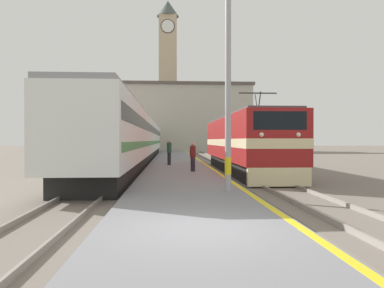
{
  "coord_description": "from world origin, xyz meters",
  "views": [
    {
      "loc": [
        -0.65,
        -7.61,
        2.07
      ],
      "look_at": [
        1.52,
        28.41,
        1.7
      ],
      "focal_mm": 35.0,
      "sensor_mm": 36.0,
      "label": 1
    }
  ],
  "objects_px": {
    "second_waiting_passenger": "(193,156)",
    "clock_tower": "(168,72)",
    "passenger_train": "(139,138)",
    "catenary_mast": "(233,71)",
    "locomotive_train": "(243,143)",
    "person_on_platform": "(169,151)"
  },
  "relations": [
    {
      "from": "second_waiting_passenger",
      "to": "clock_tower",
      "type": "relative_size",
      "value": 0.05
    },
    {
      "from": "passenger_train",
      "to": "second_waiting_passenger",
      "type": "height_order",
      "value": "passenger_train"
    },
    {
      "from": "catenary_mast",
      "to": "clock_tower",
      "type": "xyz_separation_m",
      "value": [
        -2.54,
        64.54,
        11.75
      ]
    },
    {
      "from": "second_waiting_passenger",
      "to": "clock_tower",
      "type": "distance_m",
      "value": 58.07
    },
    {
      "from": "person_on_platform",
      "to": "second_waiting_passenger",
      "type": "xyz_separation_m",
      "value": [
        1.37,
        -5.71,
        -0.1
      ]
    },
    {
      "from": "passenger_train",
      "to": "person_on_platform",
      "type": "height_order",
      "value": "passenger_train"
    },
    {
      "from": "locomotive_train",
      "to": "second_waiting_passenger",
      "type": "height_order",
      "value": "locomotive_train"
    },
    {
      "from": "clock_tower",
      "to": "locomotive_train",
      "type": "bearing_deg",
      "value": -84.66
    },
    {
      "from": "passenger_train",
      "to": "catenary_mast",
      "type": "relative_size",
      "value": 6.35
    },
    {
      "from": "clock_tower",
      "to": "passenger_train",
      "type": "bearing_deg",
      "value": -93.87
    },
    {
      "from": "person_on_platform",
      "to": "clock_tower",
      "type": "bearing_deg",
      "value": 90.35
    },
    {
      "from": "locomotive_train",
      "to": "passenger_train",
      "type": "relative_size",
      "value": 0.31
    },
    {
      "from": "passenger_train",
      "to": "catenary_mast",
      "type": "xyz_separation_m",
      "value": [
        5.23,
        -24.83,
        2.25
      ]
    },
    {
      "from": "locomotive_train",
      "to": "passenger_train",
      "type": "xyz_separation_m",
      "value": [
        -7.72,
        14.15,
        0.38
      ]
    },
    {
      "from": "clock_tower",
      "to": "second_waiting_passenger",
      "type": "bearing_deg",
      "value": -88.29
    },
    {
      "from": "catenary_mast",
      "to": "second_waiting_passenger",
      "type": "distance_m",
      "value": 9.16
    },
    {
      "from": "passenger_train",
      "to": "catenary_mast",
      "type": "distance_m",
      "value": 25.47
    },
    {
      "from": "passenger_train",
      "to": "second_waiting_passenger",
      "type": "distance_m",
      "value": 16.94
    },
    {
      "from": "locomotive_train",
      "to": "catenary_mast",
      "type": "bearing_deg",
      "value": -103.13
    },
    {
      "from": "clock_tower",
      "to": "person_on_platform",
      "type": "bearing_deg",
      "value": -89.65
    },
    {
      "from": "catenary_mast",
      "to": "second_waiting_passenger",
      "type": "height_order",
      "value": "catenary_mast"
    },
    {
      "from": "catenary_mast",
      "to": "second_waiting_passenger",
      "type": "relative_size",
      "value": 4.85
    }
  ]
}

